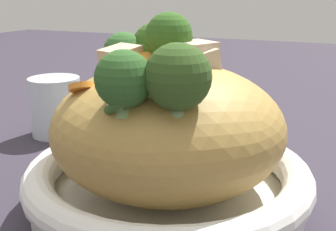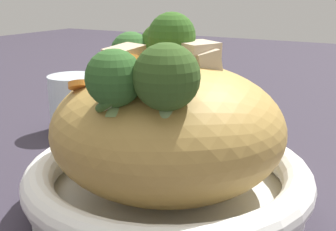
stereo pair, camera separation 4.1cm
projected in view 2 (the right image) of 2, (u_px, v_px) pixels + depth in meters
The scene contains 8 objects.
ground_plane at pixel (168, 204), 0.44m from camera, with size 3.00×3.00×0.00m, color #302A35.
serving_bowl at pixel (168, 181), 0.43m from camera, with size 0.28×0.28×0.05m.
noodle_heap at pixel (168, 128), 0.41m from camera, with size 0.23×0.23×0.13m.
broccoli_florets at pixel (152, 57), 0.40m from camera, with size 0.22×0.18×0.08m.
carrot_coins at pixel (126, 74), 0.38m from camera, with size 0.11×0.09×0.03m.
zucchini_slices at pixel (144, 71), 0.39m from camera, with size 0.16×0.08×0.04m.
chicken_chunks at pixel (168, 59), 0.41m from camera, with size 0.06×0.12×0.04m.
drinking_glass at pixel (74, 103), 0.65m from camera, with size 0.08×0.08×0.09m.
Camera 2 is at (0.34, 0.19, 0.21)m, focal length 45.30 mm.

